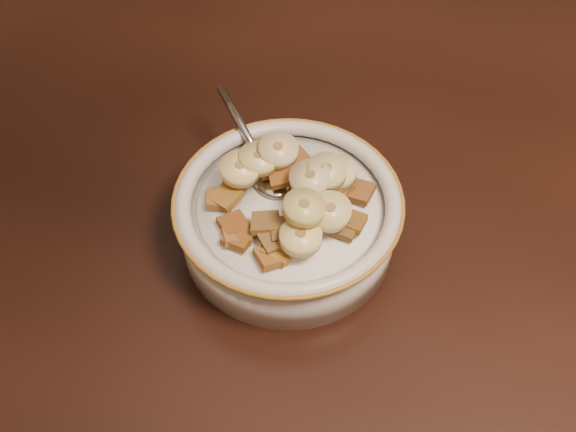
% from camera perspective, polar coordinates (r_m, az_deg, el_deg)
% --- Properties ---
extents(cereal_bowl, '(0.17, 0.17, 0.04)m').
position_cam_1_polar(cereal_bowl, '(0.57, 0.00, -0.59)').
color(cereal_bowl, silver).
rests_on(cereal_bowl, table).
extents(milk, '(0.14, 0.14, 0.00)m').
position_cam_1_polar(milk, '(0.56, 0.00, 0.69)').
color(milk, white).
rests_on(milk, cereal_bowl).
extents(spoon, '(0.05, 0.05, 0.01)m').
position_cam_1_polar(spoon, '(0.57, -1.26, 2.87)').
color(spoon, '#9E9E9E').
rests_on(spoon, cereal_bowl).
extents(cereal_square_0, '(0.02, 0.02, 0.01)m').
position_cam_1_polar(cereal_square_0, '(0.52, -0.75, -2.79)').
color(cereal_square_0, brown).
rests_on(cereal_square_0, milk).
extents(cereal_square_1, '(0.02, 0.02, 0.01)m').
position_cam_1_polar(cereal_square_1, '(0.53, -3.94, -1.71)').
color(cereal_square_1, brown).
rests_on(cereal_square_1, milk).
extents(cereal_square_2, '(0.03, 0.03, 0.01)m').
position_cam_1_polar(cereal_square_2, '(0.53, -1.83, -0.55)').
color(cereal_square_2, brown).
rests_on(cereal_square_2, milk).
extents(cereal_square_3, '(0.03, 0.03, 0.01)m').
position_cam_1_polar(cereal_square_3, '(0.52, -1.06, -1.80)').
color(cereal_square_3, brown).
rests_on(cereal_square_3, milk).
extents(cereal_square_4, '(0.03, 0.03, 0.01)m').
position_cam_1_polar(cereal_square_4, '(0.54, -4.31, -0.66)').
color(cereal_square_4, brown).
rests_on(cereal_square_4, milk).
extents(cereal_square_5, '(0.02, 0.02, 0.01)m').
position_cam_1_polar(cereal_square_5, '(0.55, 2.47, 2.98)').
color(cereal_square_5, brown).
rests_on(cereal_square_5, milk).
extents(cereal_square_6, '(0.03, 0.03, 0.01)m').
position_cam_1_polar(cereal_square_6, '(0.56, 3.23, 2.51)').
color(cereal_square_6, brown).
rests_on(cereal_square_6, milk).
extents(cereal_square_7, '(0.03, 0.03, 0.01)m').
position_cam_1_polar(cereal_square_7, '(0.53, 1.74, -0.70)').
color(cereal_square_7, brown).
rests_on(cereal_square_7, milk).
extents(cereal_square_8, '(0.03, 0.03, 0.01)m').
position_cam_1_polar(cereal_square_8, '(0.58, -2.45, 4.42)').
color(cereal_square_8, '#9C6E1F').
rests_on(cereal_square_8, milk).
extents(cereal_square_9, '(0.03, 0.03, 0.01)m').
position_cam_1_polar(cereal_square_9, '(0.55, -4.92, 1.52)').
color(cereal_square_9, brown).
rests_on(cereal_square_9, milk).
extents(cereal_square_10, '(0.02, 0.02, 0.01)m').
position_cam_1_polar(cereal_square_10, '(0.56, 4.07, 2.53)').
color(cereal_square_10, brown).
rests_on(cereal_square_10, milk).
extents(cereal_square_11, '(0.03, 0.03, 0.01)m').
position_cam_1_polar(cereal_square_11, '(0.55, -0.45, 3.23)').
color(cereal_square_11, brown).
rests_on(cereal_square_11, milk).
extents(cereal_square_12, '(0.02, 0.02, 0.01)m').
position_cam_1_polar(cereal_square_12, '(0.57, -4.05, 3.52)').
color(cereal_square_12, brown).
rests_on(cereal_square_12, milk).
extents(cereal_square_13, '(0.03, 0.03, 0.01)m').
position_cam_1_polar(cereal_square_13, '(0.56, -5.49, 1.33)').
color(cereal_square_13, brown).
rests_on(cereal_square_13, milk).
extents(cereal_square_14, '(0.03, 0.03, 0.01)m').
position_cam_1_polar(cereal_square_14, '(0.52, -0.25, -1.03)').
color(cereal_square_14, brown).
rests_on(cereal_square_14, milk).
extents(cereal_square_15, '(0.03, 0.03, 0.01)m').
position_cam_1_polar(cereal_square_15, '(0.57, -1.26, 3.91)').
color(cereal_square_15, brown).
rests_on(cereal_square_15, milk).
extents(cereal_square_16, '(0.03, 0.03, 0.01)m').
position_cam_1_polar(cereal_square_16, '(0.52, -1.38, -3.21)').
color(cereal_square_16, brown).
rests_on(cereal_square_16, milk).
extents(cereal_square_17, '(0.02, 0.02, 0.01)m').
position_cam_1_polar(cereal_square_17, '(0.56, 5.67, 1.94)').
color(cereal_square_17, brown).
rests_on(cereal_square_17, milk).
extents(cereal_square_18, '(0.02, 0.02, 0.01)m').
position_cam_1_polar(cereal_square_18, '(0.59, -2.11, 5.26)').
color(cereal_square_18, brown).
rests_on(cereal_square_18, milk).
extents(cereal_square_19, '(0.03, 0.03, 0.01)m').
position_cam_1_polar(cereal_square_19, '(0.53, -4.12, -1.48)').
color(cereal_square_19, brown).
rests_on(cereal_square_19, milk).
extents(cereal_square_20, '(0.02, 0.02, 0.01)m').
position_cam_1_polar(cereal_square_20, '(0.54, 4.46, -0.79)').
color(cereal_square_20, brown).
rests_on(cereal_square_20, milk).
extents(cereal_square_21, '(0.03, 0.03, 0.01)m').
position_cam_1_polar(cereal_square_21, '(0.58, 0.66, 4.54)').
color(cereal_square_21, brown).
rests_on(cereal_square_21, milk).
extents(cereal_square_22, '(0.02, 0.02, 0.01)m').
position_cam_1_polar(cereal_square_22, '(0.54, 5.02, -0.41)').
color(cereal_square_22, brown).
rests_on(cereal_square_22, milk).
extents(cereal_square_23, '(0.03, 0.03, 0.01)m').
position_cam_1_polar(cereal_square_23, '(0.56, 3.91, 2.51)').
color(cereal_square_23, brown).
rests_on(cereal_square_23, milk).
extents(banana_slice_0, '(0.04, 0.04, 0.01)m').
position_cam_1_polar(banana_slice_0, '(0.54, 1.76, 2.98)').
color(banana_slice_0, beige).
rests_on(banana_slice_0, milk).
extents(banana_slice_1, '(0.04, 0.04, 0.01)m').
position_cam_1_polar(banana_slice_1, '(0.56, -2.32, 4.55)').
color(banana_slice_1, '#EFDF8C').
rests_on(banana_slice_1, milk).
extents(banana_slice_2, '(0.04, 0.04, 0.01)m').
position_cam_1_polar(banana_slice_2, '(0.54, 3.04, 3.54)').
color(banana_slice_2, '#D6CB75').
rests_on(banana_slice_2, milk).
extents(banana_slice_3, '(0.04, 0.04, 0.01)m').
position_cam_1_polar(banana_slice_3, '(0.55, 3.87, 3.44)').
color(banana_slice_3, '#D6BF87').
rests_on(banana_slice_3, milk).
extents(banana_slice_4, '(0.04, 0.04, 0.01)m').
position_cam_1_polar(banana_slice_4, '(0.55, -3.80, 3.74)').
color(banana_slice_4, '#F1CF81').
rests_on(banana_slice_4, milk).
extents(banana_slice_5, '(0.03, 0.03, 0.02)m').
position_cam_1_polar(banana_slice_5, '(0.56, -0.78, 5.21)').
color(banana_slice_5, beige).
rests_on(banana_slice_5, milk).
extents(banana_slice_6, '(0.04, 0.04, 0.01)m').
position_cam_1_polar(banana_slice_6, '(0.57, -0.97, 5.08)').
color(banana_slice_6, beige).
rests_on(banana_slice_6, milk).
extents(banana_slice_7, '(0.03, 0.03, 0.01)m').
position_cam_1_polar(banana_slice_7, '(0.52, 3.37, 0.36)').
color(banana_slice_7, beige).
rests_on(banana_slice_7, milk).
extents(banana_slice_8, '(0.04, 0.04, 0.01)m').
position_cam_1_polar(banana_slice_8, '(0.52, 1.28, 0.66)').
color(banana_slice_8, '#CDC469').
rests_on(banana_slice_8, milk).
extents(banana_slice_9, '(0.04, 0.04, 0.01)m').
position_cam_1_polar(banana_slice_9, '(0.52, 1.01, -1.69)').
color(banana_slice_9, '#F9E390').
rests_on(banana_slice_9, milk).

